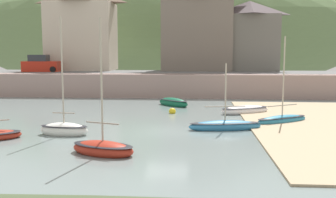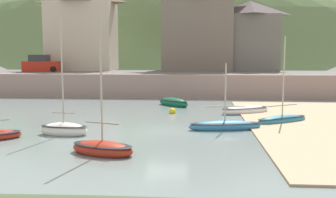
% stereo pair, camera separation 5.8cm
% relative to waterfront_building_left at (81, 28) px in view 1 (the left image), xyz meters
% --- Properties ---
extents(ground, '(48.00, 41.00, 0.61)m').
position_rel_waterfront_building_left_xyz_m(ground, '(14.05, -34.76, -7.54)').
color(ground, slate).
extents(quay_seawall, '(48.00, 9.40, 2.40)m').
position_rel_waterfront_building_left_xyz_m(quay_seawall, '(12.66, -7.70, -6.35)').
color(quay_seawall, gray).
rests_on(quay_seawall, ground).
extents(hillside_backdrop, '(80.00, 44.00, 23.85)m').
position_rel_waterfront_building_left_xyz_m(hillside_backdrop, '(7.84, 30.00, 0.64)').
color(hillside_backdrop, '#637F4E').
rests_on(hillside_backdrop, ground).
extents(waterfront_building_left, '(8.39, 5.48, 10.45)m').
position_rel_waterfront_building_left_xyz_m(waterfront_building_left, '(0.00, 0.00, 0.00)').
color(waterfront_building_left, beige).
rests_on(waterfront_building_left, ground).
extents(waterfront_building_centre, '(8.66, 5.99, 11.25)m').
position_rel_waterfront_building_left_xyz_m(waterfront_building_centre, '(14.41, 0.00, 0.39)').
color(waterfront_building_centre, '#72675B').
rests_on(waterfront_building_centre, ground).
extents(waterfront_building_right, '(7.01, 4.91, 8.38)m').
position_rel_waterfront_building_left_xyz_m(waterfront_building_right, '(20.78, 0.00, -1.04)').
color(waterfront_building_right, slate).
rests_on(waterfront_building_right, ground).
extents(sailboat_nearest_shore, '(4.55, 1.72, 4.17)m').
position_rel_waterfront_building_left_xyz_m(sailboat_nearest_shore, '(16.11, -24.52, -7.46)').
color(sailboat_nearest_shore, teal).
rests_on(sailboat_nearest_shore, ground).
extents(dinghy_open_wooden, '(2.89, 1.36, 6.82)m').
position_rel_waterfront_building_left_xyz_m(dinghy_open_wooden, '(6.90, -26.63, -7.37)').
color(dinghy_open_wooden, white).
rests_on(dinghy_open_wooden, ground).
extents(fishing_boat_green, '(4.15, 2.77, 0.82)m').
position_rel_waterfront_building_left_xyz_m(fishing_boat_green, '(18.10, -18.30, -7.45)').
color(fishing_boat_green, white).
rests_on(fishing_boat_green, ground).
extents(sailboat_white_hull, '(3.18, 3.05, 0.91)m').
position_rel_waterfront_building_left_xyz_m(sailboat_white_hull, '(12.39, -14.54, -7.43)').
color(sailboat_white_hull, '#125D3E').
rests_on(sailboat_white_hull, ground).
extents(motorboat_with_cabin, '(4.01, 2.96, 5.83)m').
position_rel_waterfront_building_left_xyz_m(motorboat_with_cabin, '(20.04, -22.12, -7.45)').
color(motorboat_with_cabin, teal).
rests_on(motorboat_with_cabin, ground).
extents(rowboat_small_beached, '(3.38, 2.26, 6.37)m').
position_rel_waterfront_building_left_xyz_m(rowboat_small_beached, '(10.08, -30.49, -7.42)').
color(rowboat_small_beached, '#A42919').
rests_on(rowboat_small_beached, ground).
extents(parked_car_near_slipway, '(4.20, 1.97, 1.95)m').
position_rel_waterfront_building_left_xyz_m(parked_car_near_slipway, '(-3.56, -4.50, -4.50)').
color(parked_car_near_slipway, '#B52515').
rests_on(parked_car_near_slipway, ground).
extents(mooring_buoy, '(0.52, 0.52, 0.52)m').
position_rel_waterfront_building_left_xyz_m(mooring_buoy, '(12.56, -18.66, -7.55)').
color(mooring_buoy, yellow).
rests_on(mooring_buoy, ground).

